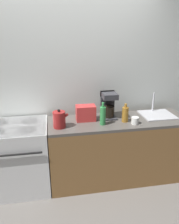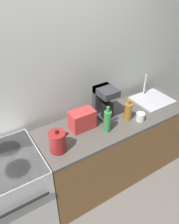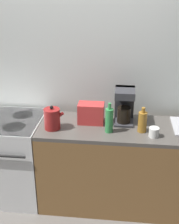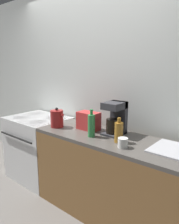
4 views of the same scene
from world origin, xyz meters
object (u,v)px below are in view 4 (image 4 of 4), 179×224
object	(u,v)px
toaster	(89,121)
bottle_green	(91,125)
kettle	(57,119)
coffee_maker	(115,117)
stove	(39,147)
cup_white	(123,143)
bottle_amber	(119,132)

from	to	relation	value
toaster	bottle_green	bearing A→B (deg)	-43.07
kettle	coffee_maker	size ratio (longest dim) A/B	0.67
stove	cup_white	xyz separation A→B (m)	(1.49, -0.19, 0.47)
coffee_maker	cup_white	xyz separation A→B (m)	(0.27, -0.29, -0.14)
toaster	bottle_amber	world-z (taller)	bottle_amber
cup_white	bottle_amber	bearing A→B (deg)	138.52
kettle	toaster	world-z (taller)	kettle
toaster	bottle_amber	distance (m)	0.50
bottle_amber	stove	bearing A→B (deg)	175.96
bottle_green	bottle_amber	distance (m)	0.30
stove	toaster	xyz separation A→B (m)	(0.90, 0.03, 0.53)
cup_white	toaster	bearing A→B (deg)	159.33
toaster	coffee_maker	distance (m)	0.33
bottle_green	cup_white	distance (m)	0.41
stove	bottle_green	xyz separation A→B (m)	(1.08, -0.14, 0.55)
kettle	bottle_green	size ratio (longest dim) A/B	0.81
coffee_maker	stove	bearing A→B (deg)	-175.33
cup_white	kettle	bearing A→B (deg)	176.40
coffee_maker	cup_white	distance (m)	0.42
coffee_maker	bottle_green	size ratio (longest dim) A/B	1.21
kettle	bottle_amber	size ratio (longest dim) A/B	0.97
bottle_green	stove	bearing A→B (deg)	172.76
stove	kettle	bearing A→B (deg)	-13.06
stove	toaster	distance (m)	1.04
kettle	bottle_green	world-z (taller)	bottle_green
coffee_maker	cup_white	world-z (taller)	coffee_maker
kettle	toaster	xyz separation A→B (m)	(0.35, 0.16, -0.00)
stove	coffee_maker	size ratio (longest dim) A/B	2.57
coffee_maker	bottle_amber	world-z (taller)	coffee_maker
kettle	bottle_amber	world-z (taller)	bottle_amber
toaster	coffee_maker	size ratio (longest dim) A/B	0.72
stove	coffee_maker	world-z (taller)	coffee_maker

